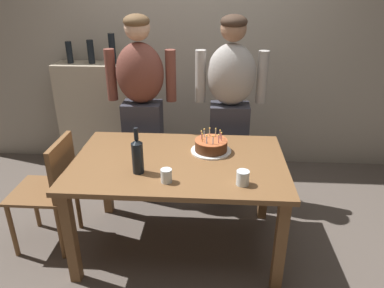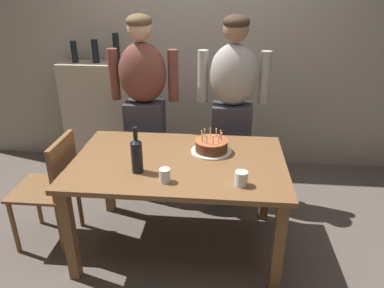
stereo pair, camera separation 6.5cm
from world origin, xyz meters
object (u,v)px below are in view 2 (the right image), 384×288
object	(u,v)px
wine_bottle	(137,155)
dining_chair	(54,183)
person_woman_cardigan	(232,110)
person_man_bearded	(144,107)
birthday_cake	(211,146)
water_glass_far	(241,178)
water_glass_near	(165,175)

from	to	relation	value
wine_bottle	dining_chair	xyz separation A→B (m)	(-0.69, 0.17, -0.35)
person_woman_cardigan	person_man_bearded	bearing A→B (deg)	0.00
wine_bottle	person_woman_cardigan	xyz separation A→B (m)	(0.62, 0.93, 0.01)
birthday_cake	water_glass_far	xyz separation A→B (m)	(0.20, -0.46, 0.00)
birthday_cake	person_woman_cardigan	xyz separation A→B (m)	(0.15, 0.58, 0.09)
water_glass_far	dining_chair	size ratio (longest dim) A/B	0.11
birthday_cake	wine_bottle	world-z (taller)	wine_bottle
water_glass_near	water_glass_far	xyz separation A→B (m)	(0.47, 0.00, 0.00)
person_woman_cardigan	dining_chair	xyz separation A→B (m)	(-1.32, -0.76, -0.36)
water_glass_near	wine_bottle	xyz separation A→B (m)	(-0.20, 0.11, 0.08)
person_woman_cardigan	wine_bottle	bearing A→B (deg)	56.12
water_glass_far	dining_chair	xyz separation A→B (m)	(-1.37, 0.28, -0.27)
water_glass_near	person_man_bearded	xyz separation A→B (m)	(-0.35, 1.04, 0.09)
person_man_bearded	dining_chair	world-z (taller)	person_man_bearded
birthday_cake	water_glass_far	distance (m)	0.50
birthday_cake	water_glass_near	xyz separation A→B (m)	(-0.27, -0.46, -0.00)
water_glass_far	dining_chair	distance (m)	1.42
water_glass_near	person_woman_cardigan	world-z (taller)	person_woman_cardigan
person_woman_cardigan	water_glass_near	bearing A→B (deg)	67.85
dining_chair	water_glass_far	bearing A→B (deg)	78.55
person_man_bearded	dining_chair	size ratio (longest dim) A/B	1.90
birthday_cake	water_glass_near	bearing A→B (deg)	-120.55
birthday_cake	wine_bottle	bearing A→B (deg)	-143.55
person_man_bearded	wine_bottle	bearing A→B (deg)	99.20
wine_bottle	water_glass_far	bearing A→B (deg)	-9.38
birthday_cake	person_woman_cardigan	world-z (taller)	person_woman_cardigan
birthday_cake	dining_chair	size ratio (longest dim) A/B	0.34
person_man_bearded	person_woman_cardigan	distance (m)	0.77
wine_bottle	dining_chair	size ratio (longest dim) A/B	0.36
birthday_cake	person_man_bearded	size ratio (longest dim) A/B	0.18
water_glass_far	birthday_cake	bearing A→B (deg)	113.84
water_glass_far	wine_bottle	world-z (taller)	wine_bottle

